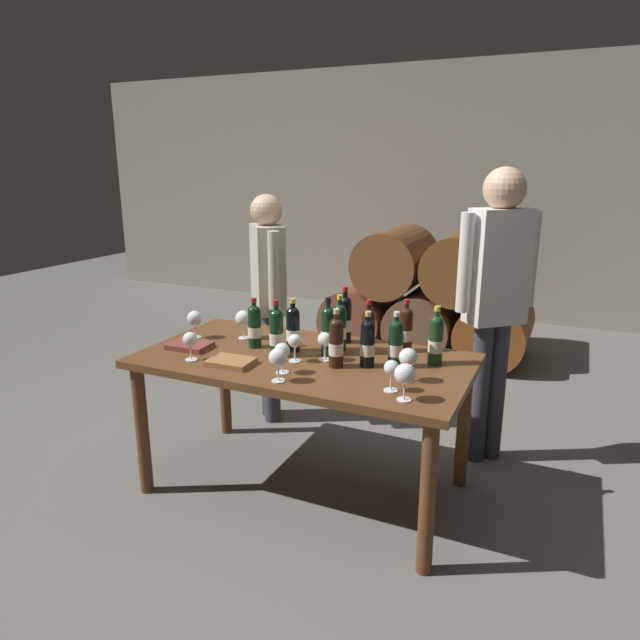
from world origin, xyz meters
TOP-DOWN VIEW (x-y plane):
  - ground_plane at (0.00, 0.00)m, footprint 14.00×14.00m
  - cellar_back_wall at (0.00, 4.20)m, footprint 10.00×0.24m
  - barrel_stack at (0.00, 2.60)m, footprint 1.86×0.90m
  - dining_table at (0.00, 0.00)m, footprint 1.70×0.90m
  - wine_bottle_0 at (0.09, 0.33)m, footprint 0.07×0.07m
  - wine_bottle_1 at (-0.10, 0.07)m, footprint 0.07×0.07m
  - wine_bottle_2 at (0.28, 0.20)m, footprint 0.07×0.07m
  - wine_bottle_3 at (0.21, -0.06)m, footprint 0.07×0.07m
  - wine_bottle_4 at (-0.32, 0.04)m, footprint 0.07×0.07m
  - wine_bottle_5 at (0.09, 0.09)m, footprint 0.07×0.07m
  - wine_bottle_6 at (0.34, 0.01)m, footprint 0.07×0.07m
  - wine_bottle_7 at (0.47, 0.06)m, footprint 0.07×0.07m
  - wine_bottle_8 at (0.64, 0.18)m, footprint 0.07×0.07m
  - wine_bottle_9 at (0.45, 0.32)m, footprint 0.07×0.07m
  - wine_bottle_10 at (-0.14, -0.04)m, footprint 0.07×0.07m
  - wine_bottle_11 at (0.12, 0.19)m, footprint 0.07×0.07m
  - wine_glass_0 at (0.58, -0.10)m, footprint 0.09×0.09m
  - wine_glass_1 at (0.12, -0.00)m, footprint 0.07×0.07m
  - wine_glass_2 at (-0.72, 0.05)m, footprint 0.09×0.09m
  - wine_glass_3 at (0.55, -0.25)m, footprint 0.07×0.07m
  - wine_glass_4 at (-0.50, -0.28)m, footprint 0.07×0.07m
  - wine_glass_5 at (0.04, -0.35)m, footprint 0.09×0.09m
  - wine_glass_6 at (0.63, -0.32)m, footprint 0.09×0.09m
  - wine_glass_7 at (-0.01, -0.08)m, footprint 0.07×0.07m
  - wine_glass_8 at (-0.46, 0.15)m, footprint 0.09×0.09m
  - wine_glass_9 at (0.01, -0.25)m, footprint 0.08×0.08m
  - tasting_notebook at (-0.63, -0.12)m, footprint 0.23×0.17m
  - leather_ledger at (-0.28, -0.25)m, footprint 0.23×0.17m
  - sommelier_presenting at (0.84, 0.75)m, footprint 0.39×0.36m
  - taster_seated_left at (-0.62, 0.72)m, footprint 0.35×0.40m

SIDE VIEW (x-z plane):
  - ground_plane at x=0.00m, z-range 0.00..0.00m
  - barrel_stack at x=0.00m, z-range -0.05..1.09m
  - dining_table at x=0.00m, z-range 0.29..1.05m
  - tasting_notebook at x=-0.63m, z-range 0.76..0.79m
  - leather_ledger at x=-0.28m, z-range 0.76..0.79m
  - wine_glass_3 at x=0.55m, z-range 0.79..0.93m
  - wine_glass_7 at x=-0.01m, z-range 0.79..0.93m
  - wine_glass_4 at x=-0.50m, z-range 0.79..0.94m
  - wine_glass_1 at x=0.12m, z-range 0.79..0.94m
  - wine_glass_9 at x=0.01m, z-range 0.79..0.94m
  - wine_glass_0 at x=0.58m, z-range 0.79..0.95m
  - wine_glass_5 at x=0.04m, z-range 0.79..0.95m
  - wine_glass_2 at x=-0.72m, z-range 0.79..0.95m
  - wine_glass_6 at x=0.63m, z-range 0.79..0.96m
  - wine_glass_8 at x=-0.46m, z-range 0.79..0.96m
  - wine_bottle_4 at x=-0.32m, z-range 0.74..1.02m
  - wine_bottle_6 at x=0.34m, z-range 0.74..1.02m
  - wine_bottle_7 at x=0.47m, z-range 0.74..1.02m
  - wine_bottle_9 at x=0.45m, z-range 0.74..1.03m
  - wine_bottle_1 at x=-0.10m, z-range 0.74..1.03m
  - wine_bottle_2 at x=0.28m, z-range 0.74..1.03m
  - wine_bottle_3 at x=0.21m, z-range 0.74..1.03m
  - wine_bottle_8 at x=0.64m, z-range 0.74..1.04m
  - wine_bottle_10 at x=-0.14m, z-range 0.74..1.04m
  - wine_bottle_11 at x=0.12m, z-range 0.74..1.04m
  - wine_bottle_5 at x=0.09m, z-range 0.74..1.05m
  - wine_bottle_0 at x=0.09m, z-range 0.74..1.06m
  - taster_seated_left at x=-0.62m, z-range 0.15..1.69m
  - sommelier_presenting at x=0.84m, z-range 0.19..1.90m
  - cellar_back_wall at x=0.00m, z-range 0.00..2.80m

